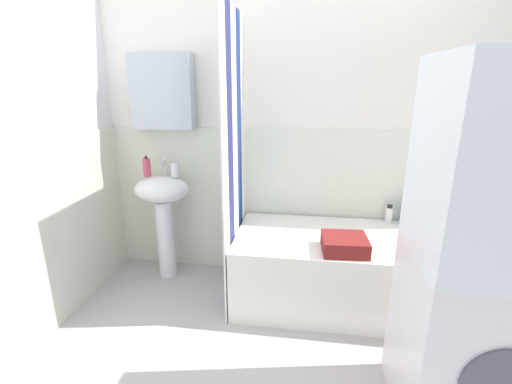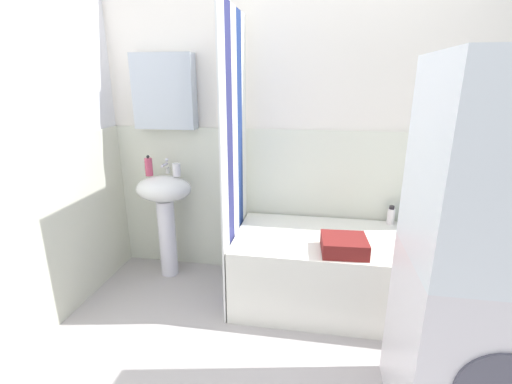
# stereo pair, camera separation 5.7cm
# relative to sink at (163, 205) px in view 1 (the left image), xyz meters

# --- Properties ---
(wall_back_tiled) EXTENTS (3.60, 0.18, 2.40)m
(wall_back_tiled) POSITION_rel_sink_xyz_m (1.01, 0.23, 0.52)
(wall_back_tiled) COLOR white
(wall_back_tiled) RESTS_ON ground_plane
(wall_left_tiled) EXTENTS (0.07, 1.81, 2.40)m
(wall_left_tiled) POSITION_rel_sink_xyz_m (-0.50, -0.69, 0.50)
(wall_left_tiled) COLOR white
(wall_left_tiled) RESTS_ON ground_plane
(sink) EXTENTS (0.44, 0.34, 0.85)m
(sink) POSITION_rel_sink_xyz_m (0.00, 0.00, 0.00)
(sink) COLOR white
(sink) RESTS_ON ground_plane
(faucet) EXTENTS (0.03, 0.12, 0.12)m
(faucet) POSITION_rel_sink_xyz_m (0.00, 0.08, 0.29)
(faucet) COLOR silver
(faucet) RESTS_ON sink
(soap_dispenser) EXTENTS (0.06, 0.06, 0.16)m
(soap_dispenser) POSITION_rel_sink_xyz_m (-0.11, 0.01, 0.30)
(soap_dispenser) COLOR #C44462
(soap_dispenser) RESTS_ON sink
(toothbrush_cup) EXTENTS (0.06, 0.06, 0.10)m
(toothbrush_cup) POSITION_rel_sink_xyz_m (0.11, 0.03, 0.28)
(toothbrush_cup) COLOR silver
(toothbrush_cup) RESTS_ON sink
(bathtub) EXTENTS (1.51, 0.75, 0.52)m
(bathtub) POSITION_rel_sink_xyz_m (1.39, -0.19, -0.36)
(bathtub) COLOR white
(bathtub) RESTS_ON ground_plane
(shower_curtain) EXTENTS (0.01, 0.75, 2.00)m
(shower_curtain) POSITION_rel_sink_xyz_m (0.62, -0.19, 0.38)
(shower_curtain) COLOR white
(shower_curtain) RESTS_ON ground_plane
(lotion_bottle) EXTENTS (0.06, 0.06, 0.20)m
(lotion_bottle) POSITION_rel_sink_xyz_m (2.05, 0.10, -0.01)
(lotion_bottle) COLOR #2B3035
(lotion_bottle) RESTS_ON bathtub
(shampoo_bottle) EXTENTS (0.05, 0.05, 0.21)m
(shampoo_bottle) POSITION_rel_sink_xyz_m (1.92, 0.11, -0.01)
(shampoo_bottle) COLOR #297F53
(shampoo_bottle) RESTS_ON bathtub
(conditioner_bottle) EXTENTS (0.04, 0.04, 0.17)m
(conditioner_bottle) POSITION_rel_sink_xyz_m (1.84, 0.12, -0.03)
(conditioner_bottle) COLOR #27529E
(conditioner_bottle) RESTS_ON bathtub
(body_wash_bottle) EXTENTS (0.05, 0.05, 0.15)m
(body_wash_bottle) POSITION_rel_sink_xyz_m (1.75, 0.13, -0.04)
(body_wash_bottle) COLOR white
(body_wash_bottle) RESTS_ON bathtub
(towel_folded) EXTENTS (0.30, 0.27, 0.10)m
(towel_folded) POSITION_rel_sink_xyz_m (1.37, -0.41, -0.06)
(towel_folded) COLOR maroon
(towel_folded) RESTS_ON bathtub
(washer_dryer_stack) EXTENTS (0.61, 0.58, 1.66)m
(washer_dryer_stack) POSITION_rel_sink_xyz_m (1.89, -1.06, 0.21)
(washer_dryer_stack) COLOR white
(washer_dryer_stack) RESTS_ON ground_plane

